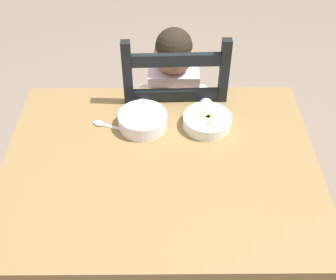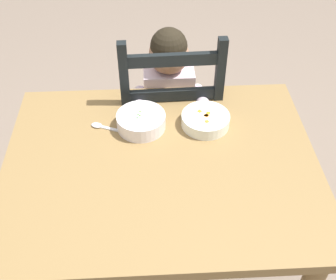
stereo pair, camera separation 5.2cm
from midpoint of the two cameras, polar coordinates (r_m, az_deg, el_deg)
ground_plane at (r=2.10m, az=-0.04°, el=-16.63°), size 8.00×8.00×0.00m
dining_table at (r=1.61m, az=-0.05°, el=-5.60°), size 1.12×0.88×0.72m
dining_chair at (r=2.05m, az=1.46°, el=1.98°), size 0.43×0.43×1.00m
child_figure at (r=1.95m, az=1.50°, el=5.57°), size 0.32×0.31×0.96m
bowl_of_peas at (r=1.65m, az=-2.45°, el=2.64°), size 0.19×0.19×0.06m
bowl_of_carrots at (r=1.66m, az=6.10°, el=2.50°), size 0.18×0.18×0.05m
spoon at (r=1.68m, az=-7.64°, el=2.04°), size 0.13×0.07×0.01m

